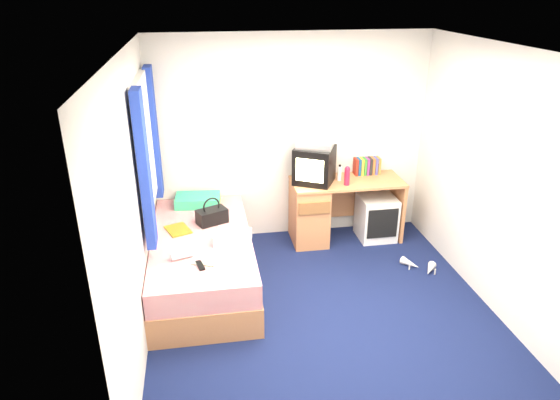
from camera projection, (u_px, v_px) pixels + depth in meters
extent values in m
plane|color=#0C1438|center=(323.00, 312.00, 4.74)|extent=(3.40, 3.40, 0.00)
plane|color=white|center=(334.00, 50.00, 3.78)|extent=(3.40, 3.40, 0.00)
plane|color=silver|center=(291.00, 139.00, 5.80)|extent=(3.20, 0.00, 3.20)
plane|color=silver|center=(405.00, 316.00, 2.72)|extent=(3.20, 0.00, 3.20)
plane|color=silver|center=(135.00, 208.00, 4.02)|extent=(0.00, 3.40, 3.40)
plane|color=silver|center=(500.00, 184.00, 4.50)|extent=(0.00, 3.40, 3.40)
cube|color=tan|center=(203.00, 269.00, 5.15)|extent=(1.00, 2.00, 0.30)
cube|color=brown|center=(256.00, 286.00, 4.86)|extent=(0.02, 0.70, 0.18)
cube|color=white|center=(202.00, 247.00, 5.04)|extent=(0.98, 1.98, 0.24)
cube|color=#1CA3B7|center=(198.00, 200.00, 5.68)|extent=(0.53, 0.36, 0.11)
cube|color=tan|center=(347.00, 182.00, 5.82)|extent=(1.30, 0.55, 0.03)
cube|color=tan|center=(309.00, 213.00, 5.90)|extent=(0.40, 0.52, 0.72)
cube|color=tan|center=(396.00, 207.00, 6.06)|extent=(0.04, 0.52, 0.72)
cube|color=tan|center=(360.00, 195.00, 6.20)|extent=(0.78, 0.03, 0.55)
cube|color=white|center=(376.00, 217.00, 6.03)|extent=(0.43, 0.43, 0.53)
cube|color=black|center=(314.00, 165.00, 5.69)|extent=(0.55, 0.54, 0.42)
cube|color=beige|center=(310.00, 171.00, 5.52)|extent=(0.29, 0.17, 0.26)
cube|color=silver|center=(315.00, 144.00, 5.59)|extent=(0.48, 0.42, 0.08)
cube|color=maroon|center=(356.00, 167.00, 5.96)|extent=(0.03, 0.13, 0.20)
cube|color=navy|center=(358.00, 166.00, 5.96)|extent=(0.03, 0.13, 0.20)
cube|color=gold|center=(361.00, 166.00, 5.97)|extent=(0.03, 0.13, 0.20)
cube|color=#337F33|center=(364.00, 166.00, 5.97)|extent=(0.03, 0.13, 0.20)
cube|color=#7F337F|center=(367.00, 166.00, 5.98)|extent=(0.03, 0.13, 0.20)
cube|color=#262626|center=(370.00, 166.00, 5.98)|extent=(0.03, 0.13, 0.20)
cube|color=#B26633|center=(372.00, 166.00, 5.99)|extent=(0.03, 0.13, 0.20)
cube|color=#4C4C99|center=(375.00, 166.00, 5.99)|extent=(0.03, 0.13, 0.20)
cube|color=olive|center=(378.00, 165.00, 6.00)|extent=(0.03, 0.13, 0.20)
cube|color=black|center=(377.00, 168.00, 6.01)|extent=(0.02, 0.12, 0.14)
cylinder|color=red|center=(347.00, 177.00, 5.65)|extent=(0.07, 0.07, 0.20)
cylinder|color=white|center=(339.00, 173.00, 5.79)|extent=(0.05, 0.05, 0.17)
cube|color=black|center=(212.00, 216.00, 5.23)|extent=(0.35, 0.28, 0.15)
torus|color=black|center=(211.00, 206.00, 5.19)|extent=(0.18, 0.09, 0.19)
cube|color=silver|center=(233.00, 238.00, 4.84)|extent=(0.40, 0.36, 0.11)
cube|color=yellow|center=(178.00, 230.00, 5.10)|extent=(0.30, 0.34, 0.01)
cylinder|color=silver|center=(182.00, 255.00, 4.57)|extent=(0.21, 0.13, 0.07)
cube|color=orange|center=(203.00, 264.00, 4.49)|extent=(0.23, 0.14, 0.01)
cube|color=black|center=(200.00, 265.00, 4.45)|extent=(0.09, 0.17, 0.02)
cube|color=silver|center=(144.00, 145.00, 4.74)|extent=(0.02, 0.90, 1.10)
cube|color=white|center=(138.00, 83.00, 4.50)|extent=(0.06, 1.06, 0.08)
cube|color=white|center=(151.00, 202.00, 4.97)|extent=(0.06, 1.06, 0.08)
cube|color=navy|center=(144.00, 171.00, 4.23)|extent=(0.08, 0.24, 1.40)
cube|color=navy|center=(154.00, 133.00, 5.30)|extent=(0.08, 0.24, 1.40)
cone|color=silver|center=(410.00, 264.00, 5.47)|extent=(0.19, 0.23, 0.09)
cone|color=silver|center=(430.00, 269.00, 5.36)|extent=(0.20, 0.23, 0.09)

